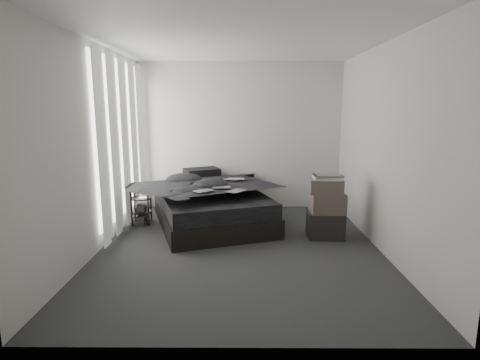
{
  "coord_description": "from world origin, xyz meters",
  "views": [
    {
      "loc": [
        0.03,
        -4.66,
        1.79
      ],
      "look_at": [
        0.0,
        0.8,
        0.75
      ],
      "focal_mm": 28.0,
      "sensor_mm": 36.0,
      "label": 1
    }
  ],
  "objects_px": {
    "bed": "(212,215)",
    "side_stand": "(141,204)",
    "box_lower": "(325,225)",
    "laptop": "(234,175)"
  },
  "relations": [
    {
      "from": "side_stand",
      "to": "box_lower",
      "type": "height_order",
      "value": "side_stand"
    },
    {
      "from": "laptop",
      "to": "side_stand",
      "type": "relative_size",
      "value": 0.53
    },
    {
      "from": "laptop",
      "to": "side_stand",
      "type": "height_order",
      "value": "laptop"
    },
    {
      "from": "laptop",
      "to": "box_lower",
      "type": "height_order",
      "value": "laptop"
    },
    {
      "from": "bed",
      "to": "box_lower",
      "type": "bearing_deg",
      "value": -38.56
    },
    {
      "from": "side_stand",
      "to": "box_lower",
      "type": "xyz_separation_m",
      "value": [
        2.77,
        -0.64,
        -0.13
      ]
    },
    {
      "from": "box_lower",
      "to": "side_stand",
      "type": "bearing_deg",
      "value": 167.05
    },
    {
      "from": "bed",
      "to": "side_stand",
      "type": "bearing_deg",
      "value": 159.75
    },
    {
      "from": "bed",
      "to": "side_stand",
      "type": "distance_m",
      "value": 1.13
    },
    {
      "from": "bed",
      "to": "laptop",
      "type": "height_order",
      "value": "laptop"
    }
  ]
}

